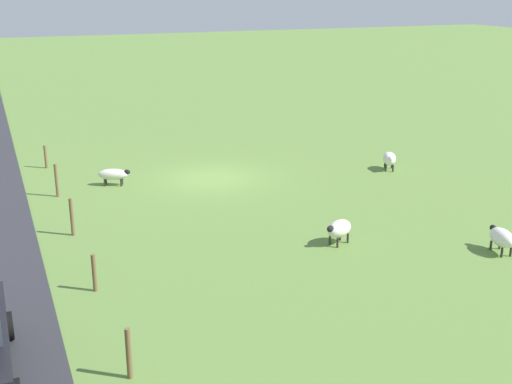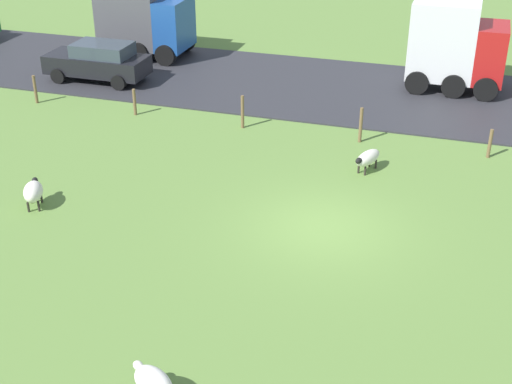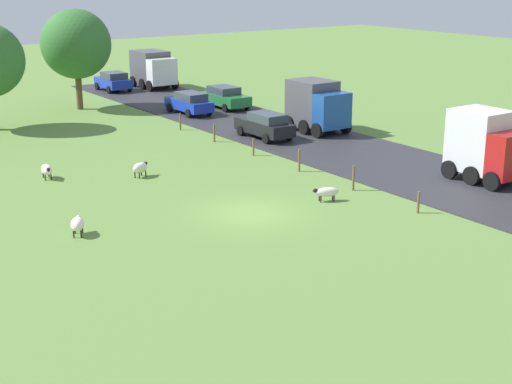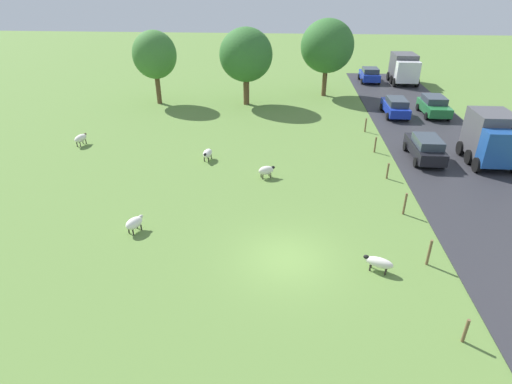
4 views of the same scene
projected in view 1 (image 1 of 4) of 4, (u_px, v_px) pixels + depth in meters
The scene contains 10 objects.
ground_plane at pixel (212, 178), 27.64m from camera, with size 160.00×160.00×0.00m, color olive.
sheep_0 at pixel (389, 159), 28.74m from camera, with size 0.94×1.13×0.78m.
sheep_2 at pixel (339, 229), 20.60m from camera, with size 1.14×0.90×0.79m.
sheep_3 at pixel (114, 174), 26.58m from camera, with size 1.32×0.87×0.69m.
sheep_4 at pixel (502, 238), 19.92m from camera, with size 0.71×1.21×0.77m.
fence_post_0 at pixel (46, 157), 29.04m from camera, with size 0.12×0.12×1.02m, color brown.
fence_post_1 at pixel (57, 180), 25.14m from camera, with size 0.12×0.12×1.28m, color brown.
fence_post_2 at pixel (72, 217), 21.29m from camera, with size 0.12×0.12×1.25m, color brown.
fence_post_3 at pixel (94, 273), 17.46m from camera, with size 0.12×0.12×1.04m, color brown.
fence_post_4 at pixel (129, 353), 13.58m from camera, with size 0.12×0.12×1.15m, color brown.
Camera 1 is at (8.35, 25.22, 7.87)m, focal length 46.39 mm.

